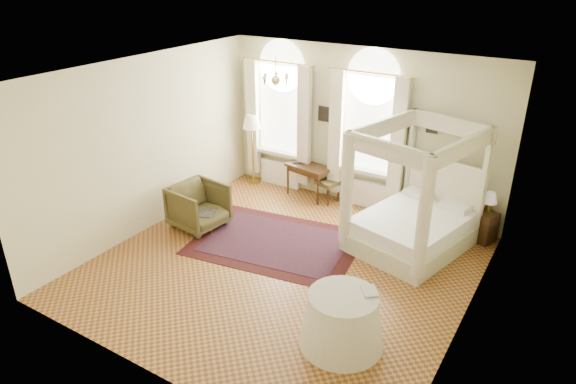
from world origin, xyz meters
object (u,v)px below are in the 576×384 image
at_px(floor_lamp, 252,125).
at_px(armchair, 199,206).
at_px(writing_desk, 309,170).
at_px(side_table, 342,320).
at_px(stool, 328,184).
at_px(coffee_table, 200,214).
at_px(nightstand, 484,227).
at_px(canopy_bed, 411,222).

bearing_deg(floor_lamp, armchair, -81.11).
bearing_deg(writing_desk, armchair, -115.63).
bearing_deg(side_table, floor_lamp, 137.23).
bearing_deg(stool, writing_desk, -180.00).
bearing_deg(armchair, writing_desk, -18.93).
xyz_separation_m(coffee_table, floor_lamp, (-0.49, 2.45, 1.06)).
xyz_separation_m(writing_desk, stool, (0.49, 0.00, -0.22)).
relative_size(nightstand, floor_lamp, 0.35).
bearing_deg(floor_lamp, stool, -0.00).
bearing_deg(stool, floor_lamp, 180.00).
relative_size(canopy_bed, stool, 4.61).
relative_size(writing_desk, side_table, 0.90).
distance_m(writing_desk, side_table, 4.81).
height_order(stool, armchair, armchair).
xyz_separation_m(canopy_bed, coffee_table, (-3.67, -1.51, -0.16)).
xyz_separation_m(floor_lamp, side_table, (4.25, -3.93, -1.02)).
distance_m(writing_desk, stool, 0.54).
bearing_deg(nightstand, stool, -180.00).
xyz_separation_m(armchair, coffee_table, (0.12, -0.10, -0.09)).
bearing_deg(writing_desk, coffee_table, -112.27).
distance_m(coffee_table, side_table, 4.04).
distance_m(stool, armchair, 2.85).
height_order(floor_lamp, side_table, floor_lamp).
bearing_deg(canopy_bed, stool, 156.68).
height_order(canopy_bed, floor_lamp, canopy_bed).
distance_m(canopy_bed, floor_lamp, 4.35).
xyz_separation_m(coffee_table, side_table, (3.76, -1.48, 0.04)).
height_order(canopy_bed, nightstand, canopy_bed).
height_order(canopy_bed, writing_desk, canopy_bed).
distance_m(nightstand, stool, 3.25).
bearing_deg(coffee_table, writing_desk, 67.73).
relative_size(stool, side_table, 0.45).
bearing_deg(canopy_bed, coffee_table, -157.63).
height_order(nightstand, floor_lamp, floor_lamp).
bearing_deg(canopy_bed, floor_lamp, 167.30).
bearing_deg(coffee_table, floor_lamp, 101.30).
xyz_separation_m(stool, coffee_table, (-1.49, -2.45, -0.06)).
height_order(armchair, side_table, armchair).
bearing_deg(stool, canopy_bed, -23.32).
relative_size(writing_desk, armchair, 1.10).
distance_m(canopy_bed, side_table, 3.00).
height_order(armchair, floor_lamp, floor_lamp).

